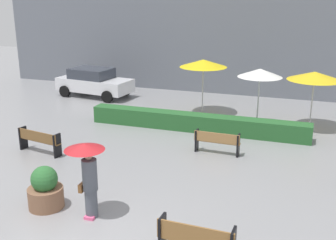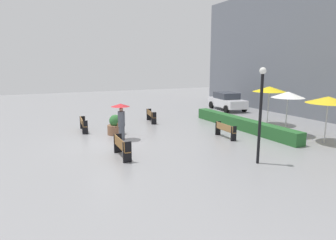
{
  "view_description": "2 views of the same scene",
  "coord_description": "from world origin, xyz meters",
  "px_view_note": "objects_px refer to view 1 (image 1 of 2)",
  "views": [
    {
      "loc": [
        4.64,
        -7.61,
        5.51
      ],
      "look_at": [
        0.39,
        4.66,
        1.55
      ],
      "focal_mm": 44.24,
      "sensor_mm": 36.0,
      "label": 1
    },
    {
      "loc": [
        15.1,
        -3.8,
        4.12
      ],
      "look_at": [
        1.44,
        2.7,
        1.25
      ],
      "focal_mm": 31.79,
      "sensor_mm": 36.0,
      "label": 2
    }
  ],
  "objects_px": {
    "bench_back_row": "(217,141)",
    "bench_far_left": "(39,140)",
    "patio_umbrella_yellow_far": "(315,76)",
    "patio_umbrella_yellow": "(203,63)",
    "bench_near_right": "(196,239)",
    "pedestrian_with_umbrella": "(88,169)",
    "planter_pot": "(45,190)",
    "parked_car": "(94,82)",
    "patio_umbrella_white": "(260,73)"
  },
  "relations": [
    {
      "from": "parked_car",
      "to": "bench_far_left",
      "type": "bearing_deg",
      "value": -74.21
    },
    {
      "from": "pedestrian_with_umbrella",
      "to": "patio_umbrella_yellow",
      "type": "bearing_deg",
      "value": 88.27
    },
    {
      "from": "bench_back_row",
      "to": "patio_umbrella_yellow_far",
      "type": "xyz_separation_m",
      "value": [
        3.11,
        4.17,
        1.79
      ]
    },
    {
      "from": "patio_umbrella_white",
      "to": "bench_near_right",
      "type": "bearing_deg",
      "value": -89.95
    },
    {
      "from": "planter_pot",
      "to": "patio_umbrella_white",
      "type": "height_order",
      "value": "patio_umbrella_white"
    },
    {
      "from": "bench_back_row",
      "to": "patio_umbrella_white",
      "type": "height_order",
      "value": "patio_umbrella_white"
    },
    {
      "from": "patio_umbrella_yellow_far",
      "to": "bench_far_left",
      "type": "bearing_deg",
      "value": -145.95
    },
    {
      "from": "pedestrian_with_umbrella",
      "to": "parked_car",
      "type": "xyz_separation_m",
      "value": [
        -6.32,
        11.76,
        -0.5
      ]
    },
    {
      "from": "planter_pot",
      "to": "bench_near_right",
      "type": "bearing_deg",
      "value": -12.35
    },
    {
      "from": "bench_far_left",
      "to": "planter_pot",
      "type": "xyz_separation_m",
      "value": [
        2.59,
        -3.31,
        -0.0
      ]
    },
    {
      "from": "bench_back_row",
      "to": "patio_umbrella_white",
      "type": "distance_m",
      "value": 4.2
    },
    {
      "from": "patio_umbrella_yellow",
      "to": "patio_umbrella_yellow_far",
      "type": "distance_m",
      "value": 4.97
    },
    {
      "from": "patio_umbrella_white",
      "to": "patio_umbrella_yellow_far",
      "type": "relative_size",
      "value": 1.04
    },
    {
      "from": "patio_umbrella_yellow",
      "to": "bench_near_right",
      "type": "bearing_deg",
      "value": -76.12
    },
    {
      "from": "bench_far_left",
      "to": "patio_umbrella_white",
      "type": "bearing_deg",
      "value": 38.94
    },
    {
      "from": "bench_far_left",
      "to": "pedestrian_with_umbrella",
      "type": "relative_size",
      "value": 0.92
    },
    {
      "from": "planter_pot",
      "to": "patio_umbrella_white",
      "type": "distance_m",
      "value": 10.18
    },
    {
      "from": "patio_umbrella_yellow",
      "to": "parked_car",
      "type": "relative_size",
      "value": 0.6
    },
    {
      "from": "bench_far_left",
      "to": "bench_near_right",
      "type": "xyz_separation_m",
      "value": [
        7.02,
        -4.28,
        0.02
      ]
    },
    {
      "from": "patio_umbrella_white",
      "to": "pedestrian_with_umbrella",
      "type": "bearing_deg",
      "value": -108.79
    },
    {
      "from": "patio_umbrella_yellow",
      "to": "patio_umbrella_white",
      "type": "bearing_deg",
      "value": -24.33
    },
    {
      "from": "planter_pot",
      "to": "patio_umbrella_yellow_far",
      "type": "xyz_separation_m",
      "value": [
        6.59,
        9.51,
        1.77
      ]
    },
    {
      "from": "bench_back_row",
      "to": "parked_car",
      "type": "xyz_separation_m",
      "value": [
        -8.44,
        6.38,
        0.33
      ]
    },
    {
      "from": "patio_umbrella_white",
      "to": "patio_umbrella_yellow_far",
      "type": "xyz_separation_m",
      "value": [
        2.16,
        0.54,
        -0.09
      ]
    },
    {
      "from": "bench_back_row",
      "to": "patio_umbrella_yellow_far",
      "type": "relative_size",
      "value": 0.67
    },
    {
      "from": "bench_near_right",
      "to": "pedestrian_with_umbrella",
      "type": "height_order",
      "value": "pedestrian_with_umbrella"
    },
    {
      "from": "bench_far_left",
      "to": "bench_back_row",
      "type": "bearing_deg",
      "value": 18.55
    },
    {
      "from": "patio_umbrella_white",
      "to": "patio_umbrella_yellow",
      "type": "bearing_deg",
      "value": 155.67
    },
    {
      "from": "pedestrian_with_umbrella",
      "to": "planter_pot",
      "type": "height_order",
      "value": "pedestrian_with_umbrella"
    },
    {
      "from": "patio_umbrella_yellow_far",
      "to": "patio_umbrella_yellow",
      "type": "bearing_deg",
      "value": 171.78
    },
    {
      "from": "bench_far_left",
      "to": "planter_pot",
      "type": "distance_m",
      "value": 4.2
    },
    {
      "from": "pedestrian_with_umbrella",
      "to": "parked_car",
      "type": "height_order",
      "value": "pedestrian_with_umbrella"
    },
    {
      "from": "bench_far_left",
      "to": "pedestrian_with_umbrella",
      "type": "xyz_separation_m",
      "value": [
        3.94,
        -3.35,
        0.81
      ]
    },
    {
      "from": "planter_pot",
      "to": "patio_umbrella_yellow",
      "type": "distance_m",
      "value": 10.53
    },
    {
      "from": "bench_back_row",
      "to": "bench_near_right",
      "type": "xyz_separation_m",
      "value": [
        0.96,
        -6.31,
        0.04
      ]
    },
    {
      "from": "bench_near_right",
      "to": "patio_umbrella_yellow_far",
      "type": "distance_m",
      "value": 10.84
    },
    {
      "from": "bench_far_left",
      "to": "bench_near_right",
      "type": "bearing_deg",
      "value": -31.37
    },
    {
      "from": "bench_back_row",
      "to": "patio_umbrella_yellow_far",
      "type": "distance_m",
      "value": 5.5
    },
    {
      "from": "bench_near_right",
      "to": "patio_umbrella_yellow_far",
      "type": "bearing_deg",
      "value": 78.38
    },
    {
      "from": "patio_umbrella_yellow",
      "to": "patio_umbrella_yellow_far",
      "type": "bearing_deg",
      "value": -8.22
    },
    {
      "from": "bench_back_row",
      "to": "planter_pot",
      "type": "distance_m",
      "value": 6.37
    },
    {
      "from": "patio_umbrella_yellow_far",
      "to": "pedestrian_with_umbrella",
      "type": "bearing_deg",
      "value": -118.71
    },
    {
      "from": "planter_pot",
      "to": "patio_umbrella_yellow",
      "type": "bearing_deg",
      "value": 80.73
    },
    {
      "from": "patio_umbrella_yellow_far",
      "to": "parked_car",
      "type": "bearing_deg",
      "value": 169.16
    },
    {
      "from": "bench_back_row",
      "to": "patio_umbrella_yellow",
      "type": "relative_size",
      "value": 0.63
    },
    {
      "from": "bench_near_right",
      "to": "patio_umbrella_yellow",
      "type": "height_order",
      "value": "patio_umbrella_yellow"
    },
    {
      "from": "patio_umbrella_yellow",
      "to": "bench_back_row",
      "type": "bearing_deg",
      "value": -69.65
    },
    {
      "from": "bench_back_row",
      "to": "bench_far_left",
      "type": "bearing_deg",
      "value": -161.45
    },
    {
      "from": "bench_back_row",
      "to": "patio_umbrella_yellow_far",
      "type": "bearing_deg",
      "value": 53.24
    },
    {
      "from": "patio_umbrella_yellow",
      "to": "planter_pot",
      "type": "bearing_deg",
      "value": -99.27
    }
  ]
}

